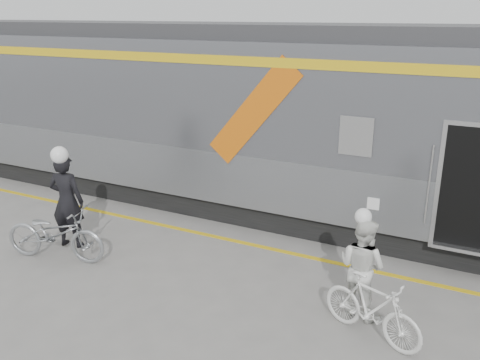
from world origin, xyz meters
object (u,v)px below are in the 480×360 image
Objects in this scene: man at (67,201)px; bicycle_left at (55,234)px; bicycle_right at (372,308)px; woman at (362,267)px.

bicycle_left is at bearing 96.40° from man.
bicycle_right is at bearing 163.20° from man.
man is 1.19× the size of bicycle_right.
man is at bearing 22.57° from woman.
bicycle_left is 5.69m from bicycle_right.
bicycle_left is 1.26× the size of woman.
woman is at bearing -95.44° from bicycle_left.
bicycle_right is at bearing -101.37° from bicycle_left.
bicycle_right is (5.88, -0.33, -0.46)m from man.
woman reaches higher than bicycle_left.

